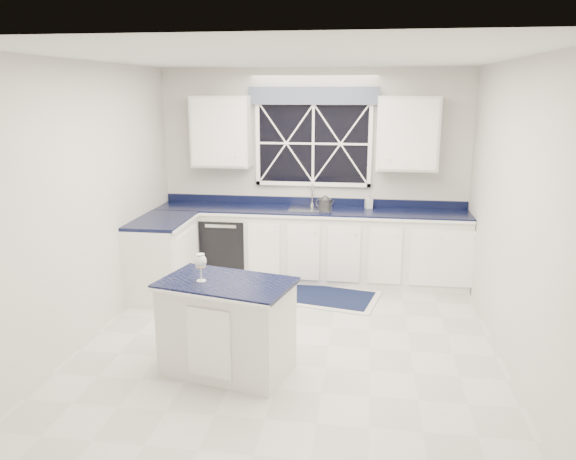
% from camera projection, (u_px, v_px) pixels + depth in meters
% --- Properties ---
extents(ground, '(4.50, 4.50, 0.00)m').
position_uv_depth(ground, '(289.00, 344.00, 5.52)').
color(ground, beige).
rests_on(ground, ground).
extents(back_wall, '(4.00, 0.10, 2.70)m').
position_uv_depth(back_wall, '(313.00, 174.00, 7.35)').
color(back_wall, silver).
rests_on(back_wall, ground).
extents(base_cabinets, '(3.99, 1.60, 0.90)m').
position_uv_depth(base_cabinets, '(283.00, 249.00, 7.17)').
color(base_cabinets, silver).
rests_on(base_cabinets, ground).
extents(countertop, '(3.98, 0.64, 0.04)m').
position_uv_depth(countertop, '(311.00, 211.00, 7.16)').
color(countertop, black).
rests_on(countertop, base_cabinets).
extents(dishwasher, '(0.60, 0.58, 0.82)m').
position_uv_depth(dishwasher, '(228.00, 246.00, 7.44)').
color(dishwasher, black).
rests_on(dishwasher, ground).
extents(window, '(1.65, 0.09, 1.26)m').
position_uv_depth(window, '(313.00, 137.00, 7.18)').
color(window, black).
rests_on(window, ground).
extents(upper_cabinets, '(3.10, 0.34, 0.90)m').
position_uv_depth(upper_cabinets, '(312.00, 133.00, 7.05)').
color(upper_cabinets, silver).
rests_on(upper_cabinets, ground).
extents(faucet, '(0.05, 0.20, 0.30)m').
position_uv_depth(faucet, '(312.00, 194.00, 7.31)').
color(faucet, '#BAB9BC').
rests_on(faucet, countertop).
extents(island, '(1.24, 0.91, 0.83)m').
position_uv_depth(island, '(227.00, 326.00, 4.90)').
color(island, silver).
rests_on(island, ground).
extents(rug, '(1.44, 1.05, 0.02)m').
position_uv_depth(rug, '(322.00, 296.00, 6.75)').
color(rug, beige).
rests_on(rug, ground).
extents(kettle, '(0.25, 0.21, 0.19)m').
position_uv_depth(kettle, '(325.00, 203.00, 7.13)').
color(kettle, '#313134').
rests_on(kettle, countertop).
extents(wine_glass, '(0.10, 0.10, 0.24)m').
position_uv_depth(wine_glass, '(201.00, 262.00, 4.76)').
color(wine_glass, silver).
rests_on(wine_glass, island).
extents(soap_bottle, '(0.11, 0.11, 0.19)m').
position_uv_depth(soap_bottle, '(369.00, 201.00, 7.19)').
color(soap_bottle, silver).
rests_on(soap_bottle, countertop).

